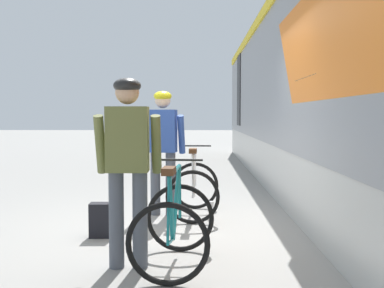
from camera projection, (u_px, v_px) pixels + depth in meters
name	position (u px, v px, depth m)	size (l,w,h in m)	color
ground_plane	(177.00, 226.00, 6.11)	(80.00, 80.00, 0.00)	gray
train_car	(373.00, 81.00, 7.55)	(3.19, 21.65, 3.88)	gray
cyclist_near_in_blue	(163.00, 141.00, 6.75)	(0.64, 0.35, 1.76)	#4C515B
cyclist_far_in_olive	(128.00, 155.00, 4.39)	(0.61, 0.31, 1.76)	#4C515B
bicycle_near_white	(194.00, 188.00, 6.71)	(0.73, 1.09, 0.99)	black
bicycle_far_teal	(174.00, 225.00, 4.44)	(0.77, 1.11, 0.99)	black
backpack_on_platform	(102.00, 220.00, 5.56)	(0.28, 0.18, 0.40)	black
water_bottle_near_the_bikes	(211.00, 210.00, 6.58)	(0.07, 0.07, 0.23)	silver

